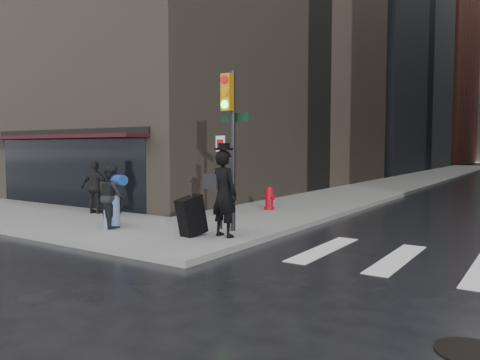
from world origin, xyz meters
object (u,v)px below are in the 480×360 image
object	(u,v)px
man_jeans	(112,196)
man_greycoat	(95,187)
man_overcoat	(217,197)
traffic_light	(230,128)
fire_hydrant	(269,199)

from	to	relation	value
man_jeans	man_greycoat	distance (m)	2.93
man_overcoat	traffic_light	bearing A→B (deg)	-68.26
man_greycoat	fire_hydrant	distance (m)	5.75
man_jeans	fire_hydrant	distance (m)	5.68
fire_hydrant	traffic_light	bearing A→B (deg)	-73.52
man_greycoat	fire_hydrant	size ratio (longest dim) A/B	2.14
man_overcoat	man_greycoat	bearing A→B (deg)	-1.12
man_jeans	fire_hydrant	bearing A→B (deg)	-84.02
man_greycoat	traffic_light	xyz separation A→B (m)	(5.42, -0.21, 1.77)
man_greycoat	traffic_light	world-z (taller)	traffic_light
man_greycoat	fire_hydrant	world-z (taller)	man_greycoat
man_jeans	man_greycoat	xyz separation A→B (m)	(-2.51, 1.51, 0.00)
man_overcoat	man_greycoat	distance (m)	5.68
traffic_light	fire_hydrant	xyz separation A→B (m)	(-1.21, 4.10, -2.26)
man_greycoat	fire_hydrant	xyz separation A→B (m)	(4.20, 3.89, -0.49)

